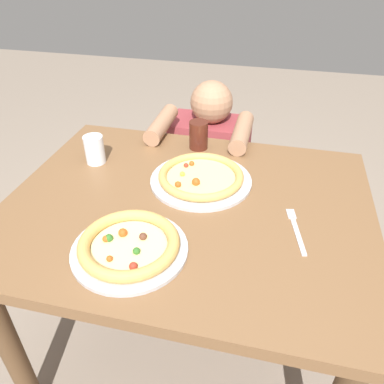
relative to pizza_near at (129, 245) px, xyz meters
name	(u,v)px	position (x,y,z in m)	size (l,w,h in m)	color
ground_plane	(188,342)	(0.10, 0.25, -0.77)	(8.00, 8.00, 0.00)	gray
dining_table	(187,230)	(0.10, 0.25, -0.13)	(1.16, 0.92, 0.75)	brown
pizza_near	(129,245)	(0.00, 0.00, 0.00)	(0.32, 0.32, 0.05)	#B7B7BC
pizza_far	(201,177)	(0.11, 0.38, 0.00)	(0.35, 0.35, 0.04)	#B7B7BC
drink_cup_colored	(199,135)	(0.05, 0.62, 0.03)	(0.07, 0.07, 0.11)	#4C1E14
water_cup_clear	(94,149)	(-0.29, 0.42, 0.03)	(0.07, 0.07, 0.10)	silver
fork	(296,228)	(0.44, 0.20, -0.02)	(0.06, 0.20, 0.00)	silver
diner_seated	(209,176)	(0.04, 0.94, -0.36)	(0.41, 0.52, 0.91)	#333847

